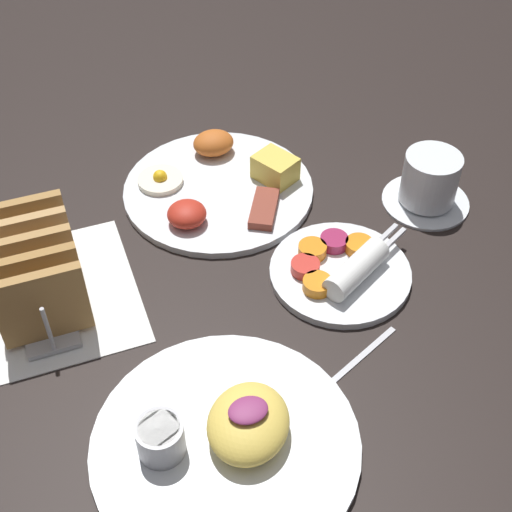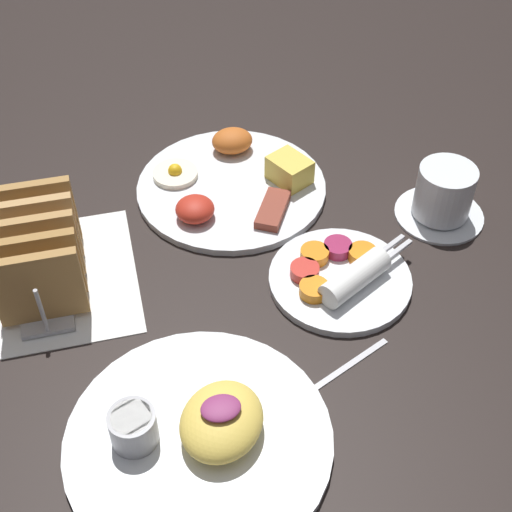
# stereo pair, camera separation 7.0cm
# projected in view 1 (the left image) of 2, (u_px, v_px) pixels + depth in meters

# --- Properties ---
(ground_plane) EXTENTS (3.00, 3.00, 0.00)m
(ground_plane) POSITION_uv_depth(u_px,v_px,m) (221.00, 313.00, 0.85)
(ground_plane) COLOR black
(napkin_flat) EXTENTS (0.22, 0.22, 0.00)m
(napkin_flat) POSITION_uv_depth(u_px,v_px,m) (44.00, 299.00, 0.86)
(napkin_flat) COLOR white
(napkin_flat) RESTS_ON ground_plane
(plate_breakfast) EXTENTS (0.27, 0.27, 0.05)m
(plate_breakfast) POSITION_uv_depth(u_px,v_px,m) (220.00, 185.00, 1.00)
(plate_breakfast) COLOR white
(plate_breakfast) RESTS_ON ground_plane
(plate_condiments) EXTENTS (0.19, 0.18, 0.04)m
(plate_condiments) POSITION_uv_depth(u_px,v_px,m) (341.00, 269.00, 0.88)
(plate_condiments) COLOR white
(plate_condiments) RESTS_ON ground_plane
(plate_foreground) EXTENTS (0.27, 0.27, 0.06)m
(plate_foreground) POSITION_uv_depth(u_px,v_px,m) (226.00, 438.00, 0.71)
(plate_foreground) COLOR white
(plate_foreground) RESTS_ON ground_plane
(toast_rack) EXTENTS (0.10, 0.18, 0.10)m
(toast_rack) POSITION_uv_depth(u_px,v_px,m) (35.00, 270.00, 0.82)
(toast_rack) COLOR #B7B7BC
(toast_rack) RESTS_ON ground_plane
(coffee_cup) EXTENTS (0.12, 0.12, 0.08)m
(coffee_cup) POSITION_uv_depth(u_px,v_px,m) (429.00, 182.00, 0.96)
(coffee_cup) COLOR white
(coffee_cup) RESTS_ON ground_plane
(teaspoon) EXTENTS (0.12, 0.06, 0.01)m
(teaspoon) POSITION_uv_depth(u_px,v_px,m) (344.00, 370.00, 0.78)
(teaspoon) COLOR silver
(teaspoon) RESTS_ON ground_plane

